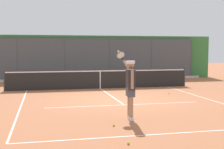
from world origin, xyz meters
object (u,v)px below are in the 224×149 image
tennis_ball_by_sideline (169,93)px  tennis_ball_mid_court (128,143)px  tennis_ball_near_baseline (114,125)px  tennis_player (130,84)px

tennis_ball_by_sideline → tennis_ball_mid_court: same height
tennis_ball_near_baseline → tennis_ball_by_sideline: bearing=-125.7°
tennis_player → tennis_ball_by_sideline: 5.79m
tennis_ball_mid_court → tennis_ball_near_baseline: same height
tennis_ball_mid_court → tennis_ball_near_baseline: bearing=-91.6°
tennis_player → tennis_ball_by_sideline: bearing=-28.2°
tennis_ball_by_sideline → tennis_ball_mid_court: (3.97, 7.11, 0.00)m
tennis_ball_by_sideline → tennis_ball_near_baseline: (3.92, 5.46, 0.00)m
tennis_ball_mid_court → tennis_ball_near_baseline: (-0.05, -1.65, 0.00)m
tennis_ball_by_sideline → tennis_ball_near_baseline: same height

